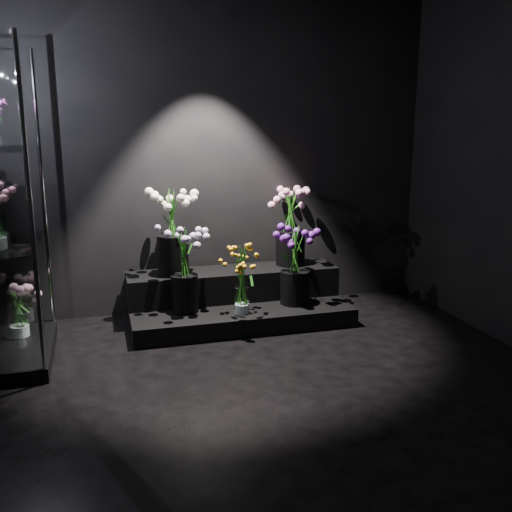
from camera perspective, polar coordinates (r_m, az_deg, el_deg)
name	(u,v)px	position (r m, az deg, el deg)	size (l,w,h in m)	color
floor	(280,405)	(3.59, 2.46, -14.71)	(4.00, 4.00, 0.00)	black
wall_back	(211,155)	(5.12, -4.49, 10.02)	(4.00, 4.00, 0.00)	black
display_riser	(236,299)	(5.01, -1.97, -4.34)	(1.86, 0.83, 0.41)	black
bouquet_orange_bells	(242,279)	(4.62, -1.42, -2.35)	(0.36, 0.36, 0.55)	white
bouquet_lilac	(184,263)	(4.66, -7.23, -0.72)	(0.39, 0.39, 0.72)	black
bouquet_purple	(295,263)	(4.86, 3.94, -0.69)	(0.42, 0.42, 0.66)	black
bouquet_cream_roses	(172,226)	(4.83, -8.40, 3.00)	(0.43, 0.43, 0.73)	black
bouquet_pink_roses	(291,223)	(5.15, 3.49, 3.36)	(0.35, 0.35, 0.71)	black
bouquet_case_base_pink	(18,307)	(4.64, -22.74, -4.75)	(0.35, 0.35, 0.43)	white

